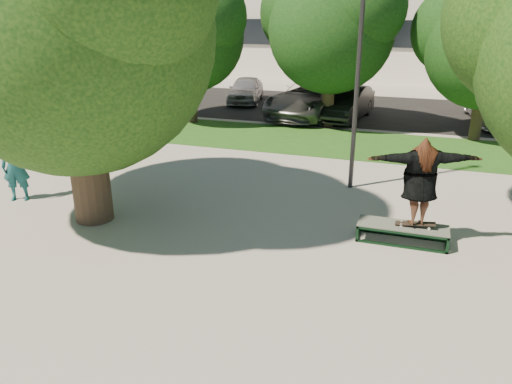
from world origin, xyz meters
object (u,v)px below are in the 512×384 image
(lamppost, at_px, (358,67))
(car_dark, at_px, (346,103))
(car_silver_a, at_px, (246,90))
(car_silver_b, at_px, (500,103))
(tree_left, at_px, (70,13))
(car_grey, at_px, (312,98))
(grind_box, at_px, (402,233))
(bystander, at_px, (15,166))

(lamppost, height_order, car_dark, lamppost)
(car_silver_a, bearing_deg, car_silver_b, -15.19)
(tree_left, bearing_deg, car_grey, 79.71)
(lamppost, height_order, car_silver_a, lamppost)
(car_grey, bearing_deg, grind_box, -57.11)
(car_dark, relative_size, car_silver_b, 0.77)
(car_grey, bearing_deg, car_silver_b, 22.46)
(car_silver_b, bearing_deg, car_silver_a, 168.69)
(car_dark, xyz_separation_m, car_silver_b, (6.14, 1.65, 0.10))
(lamppost, bearing_deg, car_grey, 108.97)
(car_dark, xyz_separation_m, car_grey, (-1.50, 0.23, 0.09))
(car_silver_b, bearing_deg, bystander, -139.00)
(car_silver_b, bearing_deg, car_grey, -176.44)
(bystander, xyz_separation_m, car_silver_a, (0.80, 14.58, -0.25))
(tree_left, distance_m, car_silver_a, 15.48)
(tree_left, bearing_deg, lamppost, 36.42)
(tree_left, distance_m, car_grey, 13.34)
(car_dark, bearing_deg, lamppost, -72.53)
(grind_box, distance_m, car_dark, 11.90)
(car_silver_a, distance_m, car_dark, 5.97)
(grind_box, height_order, car_dark, car_dark)
(tree_left, xyz_separation_m, car_silver_a, (-1.62, 14.93, -3.78))
(car_silver_b, bearing_deg, car_dark, -171.94)
(bystander, bearing_deg, car_silver_a, 62.39)
(car_silver_a, height_order, car_grey, car_grey)
(car_dark, relative_size, car_grey, 0.75)
(grind_box, distance_m, car_silver_b, 13.54)
(grind_box, xyz_separation_m, car_silver_a, (-8.41, 14.02, 0.45))
(car_dark, height_order, car_silver_b, car_silver_b)
(bystander, distance_m, car_dark, 13.56)
(lamppost, distance_m, car_silver_b, 11.41)
(grind_box, relative_size, bystander, 1.01)
(grind_box, height_order, car_grey, car_grey)
(tree_left, xyz_separation_m, car_silver_b, (9.93, 14.06, -3.63))
(tree_left, bearing_deg, bystander, 171.83)
(grind_box, distance_m, car_grey, 12.58)
(grind_box, bearing_deg, car_silver_a, 120.96)
(lamppost, distance_m, car_silver_a, 13.25)
(grind_box, relative_size, car_silver_a, 0.48)
(lamppost, bearing_deg, car_dark, 100.01)
(car_silver_a, bearing_deg, car_dark, -35.86)
(lamppost, relative_size, car_grey, 1.08)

